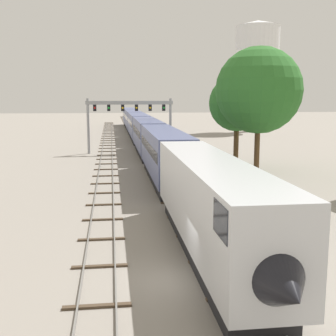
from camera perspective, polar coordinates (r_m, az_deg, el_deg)
name	(u,v)px	position (r m, az deg, el deg)	size (l,w,h in m)	color
ground_plane	(180,281)	(19.70, 1.61, -14.36)	(400.00, 400.00, 0.00)	gray
track_main	(139,141)	(78.37, -3.75, 3.47)	(2.60, 200.00, 0.16)	slate
track_near	(107,157)	(58.36, -7.91, 1.43)	(2.60, 160.00, 0.16)	slate
passenger_train	(142,130)	(70.32, -3.37, 4.90)	(3.04, 117.01, 4.80)	silver
signal_gantry	(130,113)	(62.20, -4.97, 7.12)	(12.10, 0.49, 7.63)	#999BA0
water_tower	(257,45)	(104.83, 11.47, 15.33)	(9.98, 9.98, 24.65)	beige
trackside_tree_left	(237,103)	(49.71, 8.90, 8.23)	(6.20, 6.20, 10.26)	brown
trackside_tree_mid	(259,90)	(46.90, 11.64, 9.79)	(8.91, 8.91, 12.98)	brown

